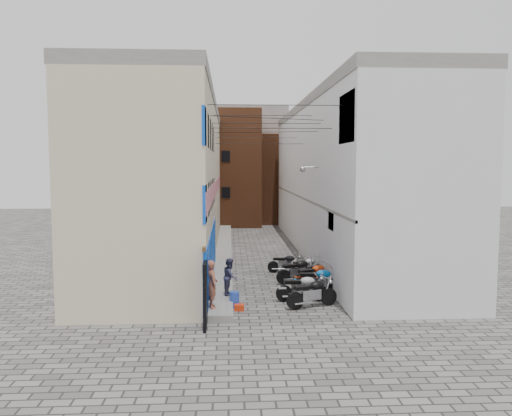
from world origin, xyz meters
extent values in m
plane|color=#4F4D4A|center=(0.00, 0.00, 0.00)|extent=(90.00, 90.00, 0.00)
cube|color=slate|center=(-2.05, 13.00, 0.12)|extent=(0.90, 26.00, 0.25)
cube|color=beige|center=(-5.00, 13.00, 4.25)|extent=(5.00, 26.00, 8.50)
cube|color=#D77887|center=(-2.54, 13.00, 4.00)|extent=(0.10, 26.00, 0.80)
cube|color=blue|center=(-2.53, 4.90, 1.30)|extent=(0.12, 10.20, 2.40)
cube|color=blue|center=(-2.55, 4.90, 5.30)|extent=(0.10, 10.20, 4.00)
cube|color=slate|center=(-5.00, 13.00, 8.75)|extent=(5.10, 26.00, 0.50)
cube|color=black|center=(-2.52, -0.40, 1.10)|extent=(0.10, 1.20, 2.20)
cube|color=white|center=(5.00, 13.00, 4.25)|extent=(5.00, 26.00, 8.50)
cube|color=blue|center=(2.55, 1.50, 7.00)|extent=(0.10, 2.40, 1.80)
cube|color=white|center=(2.56, 4.00, 3.00)|extent=(0.08, 1.00, 0.70)
cylinder|color=#B2B2B7|center=(2.15, 7.00, 5.20)|extent=(0.80, 0.06, 0.06)
sphere|color=#B2B2B7|center=(1.75, 7.00, 5.10)|extent=(0.28, 0.28, 0.28)
cube|color=slate|center=(5.00, 13.00, 8.75)|extent=(5.10, 26.00, 0.50)
cube|color=slate|center=(2.54, 13.00, 3.40)|extent=(0.10, 26.00, 0.12)
cube|color=brown|center=(-2.00, 28.00, 5.00)|extent=(6.00, 6.00, 10.00)
cube|color=brown|center=(3.00, 30.00, 4.00)|extent=(5.00, 6.00, 8.00)
cube|color=slate|center=(0.00, 34.00, 5.50)|extent=(8.00, 5.00, 11.00)
cube|color=black|center=(0.00, 25.20, 1.20)|extent=(2.00, 0.30, 2.40)
cylinder|color=black|center=(0.00, 2.00, 7.50)|extent=(5.20, 0.02, 0.02)
cylinder|color=black|center=(0.00, 4.00, 6.80)|extent=(5.20, 0.02, 0.02)
cylinder|color=black|center=(0.00, 6.50, 7.20)|extent=(5.20, 0.02, 0.02)
cylinder|color=black|center=(0.00, 9.00, 7.80)|extent=(5.20, 0.02, 0.02)
cylinder|color=black|center=(0.00, 12.00, 6.50)|extent=(5.20, 0.02, 0.02)
cylinder|color=black|center=(0.00, 15.00, 7.00)|extent=(5.20, 0.02, 0.02)
cylinder|color=black|center=(0.00, 5.00, 7.30)|extent=(5.65, 2.07, 0.02)
cylinder|color=black|center=(0.00, 8.00, 6.90)|extent=(5.80, 1.58, 0.02)
imported|color=#A1533A|center=(-2.35, 1.00, 1.10)|extent=(0.54, 0.70, 1.70)
imported|color=#303049|center=(-1.70, 2.76, 0.97)|extent=(0.65, 0.78, 1.43)
cylinder|color=blue|center=(-1.55, 1.87, 0.29)|extent=(0.40, 0.40, 0.57)
cylinder|color=blue|center=(-1.55, 1.92, 0.28)|extent=(0.43, 0.43, 0.57)
cube|color=red|center=(-1.38, 1.45, 0.11)|extent=(0.36, 0.28, 0.22)
camera|label=1|loc=(-1.72, -16.42, 5.33)|focal=35.00mm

